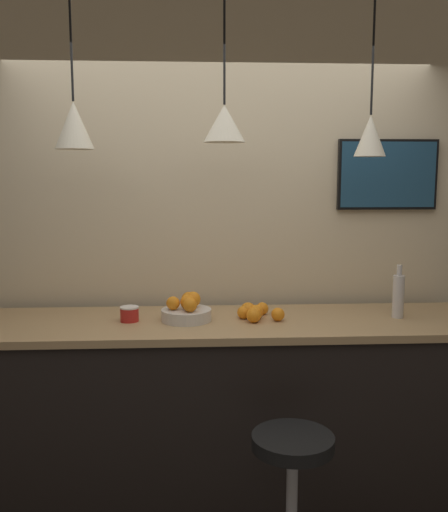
# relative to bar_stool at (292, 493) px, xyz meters

# --- Properties ---
(back_wall) EXTENTS (8.00, 0.06, 2.90)m
(back_wall) POSITION_rel_bar_stool_xyz_m (-0.26, 1.13, 0.99)
(back_wall) COLOR beige
(back_wall) RESTS_ON ground_plane
(service_counter) EXTENTS (2.79, 0.71, 1.07)m
(service_counter) POSITION_rel_bar_stool_xyz_m (-0.26, 0.67, 0.08)
(service_counter) COLOR black
(service_counter) RESTS_ON ground_plane
(bar_stool) EXTENTS (0.46, 0.46, 0.72)m
(bar_stool) POSITION_rel_bar_stool_xyz_m (0.00, 0.00, 0.00)
(bar_stool) COLOR #B7B7BC
(bar_stool) RESTS_ON ground_plane
(fruit_bowl) EXTENTS (0.27, 0.27, 0.15)m
(fruit_bowl) POSITION_rel_bar_stool_xyz_m (-0.47, 0.68, 0.67)
(fruit_bowl) COLOR beige
(fruit_bowl) RESTS_ON service_counter
(orange_pile) EXTENTS (0.25, 0.25, 0.09)m
(orange_pile) POSITION_rel_bar_stool_xyz_m (-0.09, 0.68, 0.65)
(orange_pile) COLOR orange
(orange_pile) RESTS_ON service_counter
(juice_bottle) EXTENTS (0.06, 0.06, 0.29)m
(juice_bottle) POSITION_rel_bar_stool_xyz_m (0.69, 0.67, 0.74)
(juice_bottle) COLOR silver
(juice_bottle) RESTS_ON service_counter
(spread_jar) EXTENTS (0.10, 0.10, 0.08)m
(spread_jar) POSITION_rel_bar_stool_xyz_m (-0.77, 0.67, 0.66)
(spread_jar) COLOR red
(spread_jar) RESTS_ON service_counter
(pendant_lamp_left) EXTENTS (0.20, 0.20, 0.82)m
(pendant_lamp_left) POSITION_rel_bar_stool_xyz_m (-1.02, 0.63, 1.64)
(pendant_lamp_left) COLOR black
(pendant_lamp_middle) EXTENTS (0.22, 0.22, 0.79)m
(pendant_lamp_middle) POSITION_rel_bar_stool_xyz_m (-0.26, 0.63, 1.66)
(pendant_lamp_middle) COLOR black
(pendant_lamp_right) EXTENTS (0.16, 0.16, 0.86)m
(pendant_lamp_right) POSITION_rel_bar_stool_xyz_m (0.49, 0.63, 1.60)
(pendant_lamp_right) COLOR black
(mounted_tv) EXTENTS (0.60, 0.04, 0.42)m
(mounted_tv) POSITION_rel_bar_stool_xyz_m (0.75, 1.08, 1.40)
(mounted_tv) COLOR black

